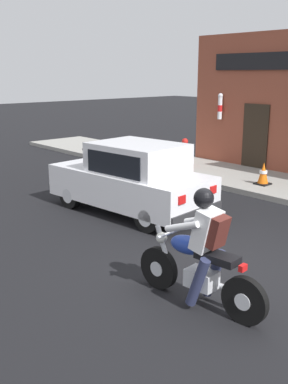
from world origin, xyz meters
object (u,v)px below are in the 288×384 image
at_px(car_hatchback, 132,179).
at_px(motorcycle_with_rider, 201,258).
at_px(traffic_cone, 263,174).
at_px(fire_hydrant, 185,152).

bearing_deg(car_hatchback, motorcycle_with_rider, -118.47).
bearing_deg(traffic_cone, car_hatchback, 168.25).
bearing_deg(fire_hydrant, car_hatchback, -151.29).
relative_size(traffic_cone, fire_hydrant, 0.68).
xyz_separation_m(traffic_cone, fire_hydrant, (0.30, 3.11, 0.14)).
distance_m(car_hatchback, fire_hydrant, 4.79).
height_order(car_hatchback, fire_hydrant, car_hatchback).
relative_size(car_hatchback, traffic_cone, 6.51).
xyz_separation_m(car_hatchback, traffic_cone, (3.90, -0.81, -0.33)).
distance_m(car_hatchback, traffic_cone, 3.99).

